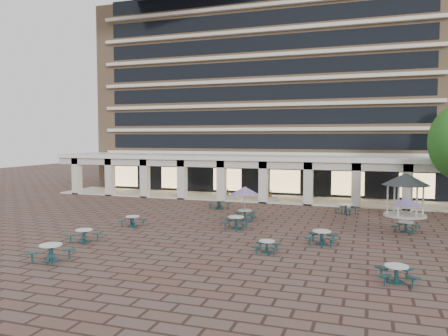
{
  "coord_description": "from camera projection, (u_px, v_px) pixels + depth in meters",
  "views": [
    {
      "loc": [
        11.65,
        -27.93,
        6.21
      ],
      "look_at": [
        1.29,
        3.0,
        3.93
      ],
      "focal_mm": 35.0,
      "sensor_mm": 36.0,
      "label": 1
    }
  ],
  "objects": [
    {
      "name": "retail_arcade",
      "position": [
        249.0,
        169.0,
        44.34
      ],
      "size": [
        42.0,
        6.6,
        4.4
      ],
      "color": "white",
      "rests_on": "ground"
    },
    {
      "name": "picnic_table_5",
      "position": [
        84.0,
        234.0,
        25.97
      ],
      "size": [
        1.91,
        1.91,
        0.75
      ],
      "rotation": [
        0.0,
        0.0,
        -0.21
      ],
      "color": "#163D42",
      "rests_on": "ground"
    },
    {
      "name": "ground",
      "position": [
        193.0,
        226.0,
        30.55
      ],
      "size": [
        120.0,
        120.0,
        0.0
      ],
      "primitive_type": "plane",
      "color": "brown",
      "rests_on": "ground"
    },
    {
      "name": "picnic_table_10",
      "position": [
        322.0,
        236.0,
        25.38
      ],
      "size": [
        1.84,
        1.84,
        0.81
      ],
      "rotation": [
        0.0,
        0.0,
        -0.03
      ],
      "color": "#163D42",
      "rests_on": "ground"
    },
    {
      "name": "picnic_table_3",
      "position": [
        396.0,
        272.0,
        18.68
      ],
      "size": [
        1.8,
        1.8,
        0.75
      ],
      "rotation": [
        0.0,
        0.0,
        0.11
      ],
      "color": "#163D42",
      "rests_on": "ground"
    },
    {
      "name": "planter_right",
      "position": [
        270.0,
        197.0,
        41.87
      ],
      "size": [
        1.5,
        0.79,
        1.24
      ],
      "color": "gray",
      "rests_on": "ground"
    },
    {
      "name": "picnic_table_6",
      "position": [
        245.0,
        192.0,
        32.65
      ],
      "size": [
        2.2,
        2.2,
        2.54
      ],
      "rotation": [
        0.0,
        0.0,
        0.19
      ],
      "color": "#163D42",
      "rests_on": "ground"
    },
    {
      "name": "picnic_table_12",
      "position": [
        219.0,
        203.0,
        38.25
      ],
      "size": [
        2.02,
        2.02,
        0.76
      ],
      "rotation": [
        0.0,
        0.0,
        -0.31
      ],
      "color": "#163D42",
      "rests_on": "ground"
    },
    {
      "name": "picnic_table_11",
      "position": [
        407.0,
        203.0,
        28.54
      ],
      "size": [
        1.99,
        1.99,
        2.29
      ],
      "rotation": [
        0.0,
        0.0,
        -0.28
      ],
      "color": "#163D42",
      "rests_on": "ground"
    },
    {
      "name": "picnic_table_9",
      "position": [
        133.0,
        220.0,
        30.57
      ],
      "size": [
        1.72,
        1.72,
        0.72
      ],
      "rotation": [
        0.0,
        0.0,
        -0.08
      ],
      "color": "#163D42",
      "rests_on": "ground"
    },
    {
      "name": "picnic_table_1",
      "position": [
        51.0,
        251.0,
        21.94
      ],
      "size": [
        1.97,
        1.97,
        0.85
      ],
      "rotation": [
        0.0,
        0.0,
        -0.05
      ],
      "color": "#163D42",
      "rests_on": "ground"
    },
    {
      "name": "picnic_table_13",
      "position": [
        346.0,
        208.0,
        35.6
      ],
      "size": [
        2.16,
        2.16,
        0.8
      ],
      "rotation": [
        0.0,
        0.0,
        -0.35
      ],
      "color": "#163D42",
      "rests_on": "ground"
    },
    {
      "name": "planter_left",
      "position": [
        227.0,
        195.0,
        43.25
      ],
      "size": [
        1.5,
        0.72,
        1.26
      ],
      "color": "gray",
      "rests_on": "ground"
    },
    {
      "name": "picnic_table_2",
      "position": [
        267.0,
        245.0,
        23.6
      ],
      "size": [
        1.47,
        1.47,
        0.65
      ],
      "rotation": [
        0.0,
        0.0,
        0.02
      ],
      "color": "#163D42",
      "rests_on": "ground"
    },
    {
      "name": "picnic_table_7",
      "position": [
        236.0,
        221.0,
        29.74
      ],
      "size": [
        1.98,
        1.98,
        0.84
      ],
      "rotation": [
        0.0,
        0.0,
        0.07
      ],
      "color": "#163D42",
      "rests_on": "ground"
    },
    {
      "name": "gazebo",
      "position": [
        406.0,
        184.0,
        34.36
      ],
      "size": [
        3.64,
        3.64,
        3.38
      ],
      "rotation": [
        0.0,
        0.0,
        0.08
      ],
      "color": "beige",
      "rests_on": "ground"
    },
    {
      "name": "apartment_building",
      "position": [
        272.0,
        86.0,
        53.76
      ],
      "size": [
        40.0,
        15.5,
        25.2
      ],
      "color": "#A47F5C",
      "rests_on": "ground"
    }
  ]
}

